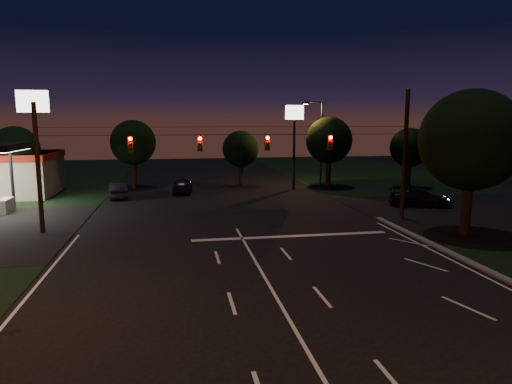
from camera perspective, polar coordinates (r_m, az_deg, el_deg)
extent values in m
plane|color=black|center=(16.46, 4.33, -15.89)|extent=(140.00, 140.00, 0.00)
cube|color=black|center=(39.26, 27.46, -2.22)|extent=(20.00, 16.00, 0.02)
cube|color=silver|center=(27.70, 4.44, -5.52)|extent=(12.00, 0.50, 0.01)
cylinder|color=black|center=(34.13, 17.75, -3.18)|extent=(0.30, 0.30, 9.00)
cylinder|color=black|center=(31.35, -25.08, -4.65)|extent=(0.28, 0.28, 8.00)
cylinder|color=black|center=(29.72, -2.78, 7.17)|extent=(24.00, 0.03, 0.03)
cylinder|color=black|center=(29.70, -2.79, 8.14)|extent=(24.00, 0.02, 0.02)
cube|color=#3F3307|center=(29.62, -15.41, 5.79)|extent=(0.32, 0.26, 1.00)
sphere|color=#FF0705|center=(29.45, -15.46, 6.42)|extent=(0.22, 0.22, 0.22)
sphere|color=black|center=(29.46, -15.44, 5.78)|extent=(0.20, 0.20, 0.20)
sphere|color=black|center=(29.48, -15.41, 5.14)|extent=(0.20, 0.20, 0.20)
cube|color=#3F3307|center=(29.54, -7.03, 6.04)|extent=(0.32, 0.26, 1.00)
sphere|color=#FF0705|center=(29.36, -7.03, 6.67)|extent=(0.22, 0.22, 0.22)
sphere|color=black|center=(29.38, -7.01, 6.02)|extent=(0.20, 0.20, 0.20)
sphere|color=black|center=(29.40, -7.00, 5.38)|extent=(0.20, 0.20, 0.20)
cube|color=#3F3307|center=(30.10, 1.41, 6.15)|extent=(0.32, 0.26, 1.00)
sphere|color=#FF0705|center=(29.93, 1.47, 6.77)|extent=(0.22, 0.22, 0.22)
sphere|color=black|center=(29.94, 1.47, 6.14)|extent=(0.20, 0.20, 0.20)
sphere|color=black|center=(29.96, 1.47, 5.51)|extent=(0.20, 0.20, 0.20)
cube|color=#3F3307|center=(31.24, 9.21, 6.14)|extent=(0.32, 0.26, 1.00)
sphere|color=#FF0705|center=(31.07, 9.32, 6.74)|extent=(0.22, 0.22, 0.22)
sphere|color=black|center=(31.09, 9.31, 6.13)|extent=(0.20, 0.20, 0.20)
sphere|color=black|center=(31.10, 9.29, 5.52)|extent=(0.20, 0.20, 0.20)
cube|color=gray|center=(39.13, -28.89, -1.54)|extent=(0.80, 2.00, 1.10)
cylinder|color=black|center=(40.76, -28.19, 1.52)|extent=(0.24, 0.24, 4.80)
cylinder|color=black|center=(38.00, -25.68, 3.28)|extent=(0.24, 0.24, 7.50)
cube|color=white|center=(37.89, -26.15, 10.14)|extent=(2.20, 0.30, 1.60)
cylinder|color=black|center=(46.12, 4.77, 4.66)|extent=(0.24, 0.24, 7.00)
cube|color=white|center=(46.00, 4.84, 9.88)|extent=(1.80, 0.30, 1.40)
cylinder|color=black|center=(48.97, 8.17, 6.02)|extent=(0.20, 0.20, 9.00)
cylinder|color=black|center=(48.67, 7.26, 11.08)|extent=(1.80, 0.12, 0.12)
cube|color=black|center=(48.41, 6.22, 11.00)|extent=(0.60, 0.35, 0.22)
cube|color=orange|center=(48.41, 6.22, 10.86)|extent=(0.45, 0.25, 0.04)
cylinder|color=black|center=(30.35, 24.82, -1.21)|extent=(0.60, 0.60, 4.00)
sphere|color=black|center=(29.97, 25.29, 5.89)|extent=(6.00, 6.00, 6.00)
sphere|color=black|center=(30.69, 25.70, 5.58)|extent=(4.50, 4.50, 4.50)
sphere|color=black|center=(29.88, 24.00, 5.71)|extent=(4.20, 4.20, 4.20)
cylinder|color=black|center=(46.99, -27.62, 1.30)|extent=(0.49, 0.49, 3.00)
sphere|color=black|center=(46.75, -27.87, 4.73)|extent=(4.20, 4.20, 4.20)
sphere|color=black|center=(46.93, -27.25, 4.63)|extent=(3.15, 3.15, 3.15)
sphere|color=black|center=(47.08, -28.27, 4.60)|extent=(2.94, 2.94, 2.94)
cylinder|color=black|center=(48.93, -14.97, 2.43)|extent=(0.52, 0.52, 3.25)
sphere|color=black|center=(48.69, -15.12, 6.00)|extent=(4.60, 4.60, 4.60)
sphere|color=black|center=(49.01, -14.54, 5.88)|extent=(3.45, 3.45, 3.45)
sphere|color=black|center=(48.97, -15.63, 5.87)|extent=(3.22, 3.22, 3.22)
cylinder|color=black|center=(48.26, -1.93, 2.34)|extent=(0.47, 0.47, 2.75)
sphere|color=black|center=(48.03, -1.95, 5.40)|extent=(3.80, 3.80, 3.80)
sphere|color=black|center=(48.38, -1.55, 5.29)|extent=(2.85, 2.85, 2.85)
sphere|color=black|center=(48.17, -2.43, 5.31)|extent=(2.66, 2.66, 2.66)
cylinder|color=black|center=(48.40, 9.03, 2.64)|extent=(0.53, 0.53, 3.40)
sphere|color=black|center=(48.16, 9.12, 6.42)|extent=(4.80, 4.80, 4.80)
sphere|color=black|center=(48.67, 9.51, 6.27)|extent=(3.60, 3.60, 3.60)
sphere|color=black|center=(48.24, 8.48, 6.31)|extent=(3.36, 3.36, 3.36)
cylinder|color=black|center=(49.84, 18.51, 2.18)|extent=(0.48, 0.48, 2.90)
sphere|color=black|center=(49.62, 18.67, 5.30)|extent=(4.00, 4.00, 4.00)
sphere|color=black|center=(50.08, 18.90, 5.18)|extent=(3.00, 3.00, 3.00)
sphere|color=black|center=(49.61, 18.14, 5.22)|extent=(2.80, 2.80, 2.80)
imported|color=black|center=(44.28, -9.19, 0.80)|extent=(2.11, 4.47, 1.48)
imported|color=black|center=(42.79, -16.90, 0.20)|extent=(2.20, 4.44, 1.40)
imported|color=black|center=(39.25, 19.84, -0.68)|extent=(5.34, 3.56, 1.44)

